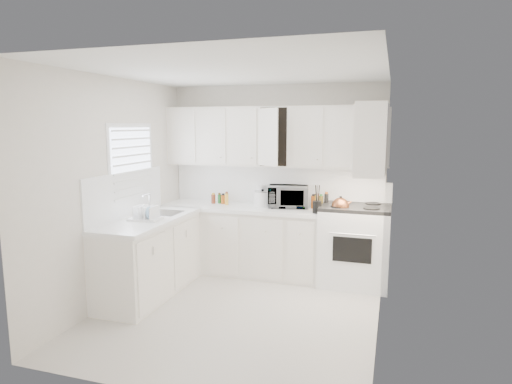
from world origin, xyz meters
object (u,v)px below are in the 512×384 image
at_px(stove, 355,234).
at_px(microwave, 288,194).
at_px(tea_kettle, 340,205).
at_px(dish_rack, 146,212).
at_px(rice_cooker, 263,198).
at_px(utensil_crock, 317,199).

relative_size(stove, microwave, 2.51).
distance_m(stove, tea_kettle, 0.47).
bearing_deg(stove, dish_rack, -152.28).
xyz_separation_m(microwave, dish_rack, (-1.41, -1.30, -0.08)).
distance_m(tea_kettle, rice_cooker, 1.12).
relative_size(microwave, rice_cooker, 2.25).
relative_size(stove, dish_rack, 3.76).
distance_m(rice_cooker, dish_rack, 1.66).
xyz_separation_m(tea_kettle, utensil_crock, (-0.29, -0.02, 0.07)).
height_order(stove, tea_kettle, stove).
xyz_separation_m(tea_kettle, microwave, (-0.73, 0.27, 0.06)).
height_order(utensil_crock, dish_rack, utensil_crock).
bearing_deg(microwave, utensil_crock, -44.37).
bearing_deg(tea_kettle, stove, 24.55).
relative_size(rice_cooker, utensil_crock, 0.64).
distance_m(rice_cooker, utensil_crock, 0.85).
bearing_deg(rice_cooker, stove, -0.21).
bearing_deg(rice_cooker, tea_kettle, -9.05).
bearing_deg(tea_kettle, microwave, 142.89).
relative_size(rice_cooker, dish_rack, 0.67).
xyz_separation_m(tea_kettle, rice_cooker, (-1.09, 0.25, 0.00)).
bearing_deg(utensil_crock, stove, 21.14).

